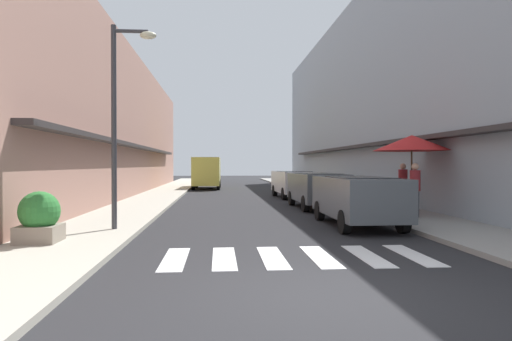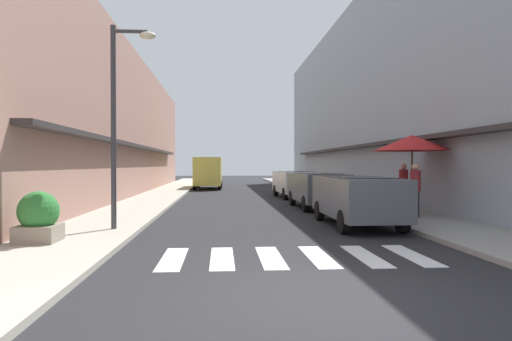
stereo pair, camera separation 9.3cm
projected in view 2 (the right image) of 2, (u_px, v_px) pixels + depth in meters
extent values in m
plane|color=#232326|center=(248.00, 198.00, 24.37)|extent=(100.00, 100.00, 0.00)
cube|color=#ADA899|center=(156.00, 198.00, 24.00)|extent=(2.57, 63.64, 0.12)
cube|color=gray|center=(337.00, 197.00, 24.74)|extent=(2.57, 63.64, 0.12)
cube|color=#A87A6B|center=(90.00, 124.00, 24.92)|extent=(5.00, 42.91, 8.17)
cube|color=#332D2D|center=(140.00, 147.00, 25.15)|extent=(0.50, 30.04, 0.16)
cube|color=#939EA8|center=(396.00, 98.00, 26.23)|extent=(5.00, 42.91, 11.36)
cube|color=#332D2D|center=(349.00, 148.00, 26.05)|extent=(0.50, 30.04, 0.16)
cube|color=silver|center=(173.00, 259.00, 8.74)|extent=(0.45, 2.20, 0.01)
cube|color=silver|center=(222.00, 258.00, 8.81)|extent=(0.45, 2.20, 0.01)
cube|color=silver|center=(270.00, 257.00, 8.89)|extent=(0.45, 2.20, 0.01)
cube|color=silver|center=(318.00, 257.00, 8.96)|extent=(0.45, 2.20, 0.01)
cube|color=silver|center=(365.00, 256.00, 9.03)|extent=(0.45, 2.20, 0.01)
cube|color=silver|center=(411.00, 255.00, 9.10)|extent=(0.45, 2.20, 0.01)
cube|color=#4C5156|center=(357.00, 196.00, 13.40)|extent=(1.76, 4.44, 1.13)
cube|color=black|center=(359.00, 187.00, 13.17)|extent=(1.47, 2.49, 0.56)
cylinder|color=black|center=(319.00, 211.00, 14.80)|extent=(0.22, 0.64, 0.64)
cylinder|color=black|center=(367.00, 210.00, 14.93)|extent=(0.22, 0.64, 0.64)
cylinder|color=black|center=(344.00, 222.00, 11.88)|extent=(0.22, 0.64, 0.64)
cylinder|color=black|center=(403.00, 221.00, 12.00)|extent=(0.22, 0.64, 0.64)
cube|color=#4C5156|center=(317.00, 187.00, 18.93)|extent=(1.83, 4.49, 1.13)
cube|color=black|center=(318.00, 180.00, 18.70)|extent=(1.51, 2.52, 0.56)
cylinder|color=black|center=(292.00, 198.00, 20.32)|extent=(0.23, 0.64, 0.64)
cylinder|color=black|center=(327.00, 198.00, 20.47)|extent=(0.23, 0.64, 0.64)
cylinder|color=black|center=(306.00, 204.00, 17.39)|extent=(0.23, 0.64, 0.64)
cylinder|color=black|center=(346.00, 203.00, 17.54)|extent=(0.23, 0.64, 0.64)
cube|color=silver|center=(294.00, 182.00, 24.83)|extent=(1.96, 4.42, 1.13)
cube|color=black|center=(295.00, 176.00, 24.61)|extent=(1.59, 2.50, 0.56)
cylinder|color=black|center=(276.00, 191.00, 26.16)|extent=(0.25, 0.65, 0.64)
cylinder|color=black|center=(303.00, 190.00, 26.36)|extent=(0.25, 0.65, 0.64)
cylinder|color=black|center=(285.00, 194.00, 23.32)|extent=(0.25, 0.65, 0.64)
cylinder|color=black|center=(315.00, 194.00, 23.52)|extent=(0.25, 0.65, 0.64)
cube|color=#D8CC4C|center=(208.00, 171.00, 34.18)|extent=(2.06, 5.44, 2.03)
cube|color=black|center=(208.00, 161.00, 33.90)|extent=(1.70, 3.06, 0.56)
cylinder|color=black|center=(198.00, 184.00, 35.93)|extent=(0.23, 0.64, 0.64)
cylinder|color=black|center=(221.00, 183.00, 36.02)|extent=(0.23, 0.64, 0.64)
cylinder|color=black|center=(195.00, 186.00, 32.37)|extent=(0.23, 0.64, 0.64)
cylinder|color=black|center=(220.00, 186.00, 32.47)|extent=(0.23, 0.64, 0.64)
cylinder|color=#38383D|center=(113.00, 127.00, 12.03)|extent=(0.14, 0.14, 5.41)
cylinder|color=#38383D|center=(130.00, 31.00, 12.03)|extent=(0.90, 0.10, 0.10)
ellipsoid|color=beige|center=(147.00, 36.00, 12.06)|extent=(0.44, 0.28, 0.20)
cylinder|color=#262626|center=(412.00, 213.00, 15.77)|extent=(0.48, 0.48, 0.06)
cylinder|color=#4C3823|center=(412.00, 178.00, 15.75)|extent=(0.06, 0.06, 2.46)
cone|color=red|center=(412.00, 143.00, 15.74)|extent=(2.67, 2.67, 0.55)
cube|color=gray|center=(39.00, 233.00, 10.00)|extent=(0.86, 0.86, 0.38)
sphere|color=#2D7533|center=(38.00, 211.00, 9.99)|extent=(0.88, 0.88, 0.88)
cylinder|color=#282B33|center=(415.00, 204.00, 14.73)|extent=(0.26, 0.26, 0.85)
cylinder|color=maroon|center=(415.00, 181.00, 14.72)|extent=(0.34, 0.34, 0.67)
sphere|color=tan|center=(415.00, 167.00, 14.71)|extent=(0.23, 0.23, 0.23)
cylinder|color=#282B33|center=(403.00, 198.00, 17.23)|extent=(0.26, 0.26, 0.85)
cylinder|color=maroon|center=(403.00, 178.00, 17.22)|extent=(0.34, 0.34, 0.68)
sphere|color=tan|center=(404.00, 166.00, 17.21)|extent=(0.23, 0.23, 0.23)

